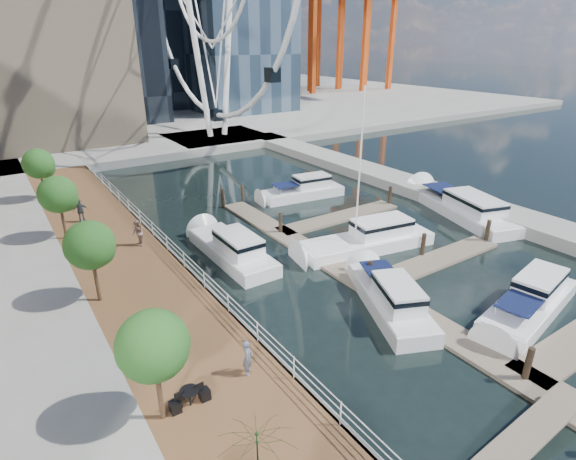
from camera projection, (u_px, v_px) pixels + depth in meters
The scene contains 15 objects.
ground at pixel (444, 381), 20.10m from camera, with size 520.00×520.00×0.00m, color black.
boardwalk at pixel (139, 288), 26.73m from camera, with size 6.00×60.00×1.00m, color brown.
seawall at pixel (187, 274), 28.28m from camera, with size 0.25×60.00×1.00m, color #595954.
land_far at pixel (59, 108), 97.79m from camera, with size 200.00×114.00×1.00m, color gray.
breakwater at pixel (410, 186), 45.46m from camera, with size 4.00×60.00×1.00m, color gray.
pier at pixel (218, 139), 66.81m from camera, with size 14.00×12.00×1.00m, color gray.
railing at pixel (184, 260), 27.82m from camera, with size 0.10×60.00×1.05m, color white, non-canonical shape.
floating_docks at pixel (402, 249), 31.63m from camera, with size 16.00×34.00×2.60m.
port_cranes at pixel (324, 16), 120.13m from camera, with size 40.00×52.00×38.00m.
street_trees at pixel (90, 245), 23.26m from camera, with size 2.60×42.60×4.60m.
yacht_foreground at pixel (527, 314), 25.08m from camera, with size 2.50×9.33×2.15m, color white, non-canonical shape.
pedestrian_near at pixel (248, 357), 18.83m from camera, with size 0.60×0.39×1.64m, color #51586D.
pedestrian_mid at pixel (138, 233), 30.59m from camera, with size 0.92×0.72×1.90m, color gray.
pedestrian_far at pixel (81, 211), 34.68m from camera, with size 1.11×0.46×1.90m, color #363E44.
moored_yachts at pixel (383, 249), 32.85m from camera, with size 25.60×34.67×11.50m.
Camera 1 is at (-14.65, -9.25, 14.11)m, focal length 28.00 mm.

